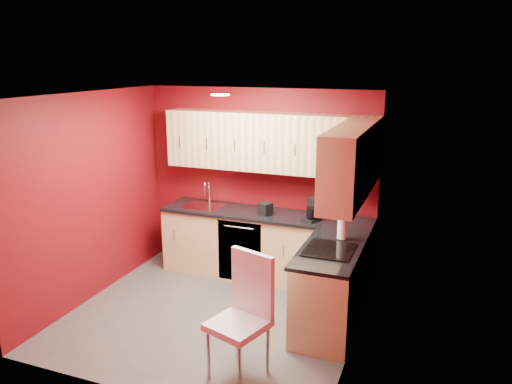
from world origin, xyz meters
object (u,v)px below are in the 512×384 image
Objects in this scene: coffee_maker at (312,210)px; paper_towel at (342,228)px; microwave at (344,182)px; dining_chair at (238,318)px; sink at (204,203)px; napkin_holder at (265,209)px.

coffee_maker is 0.72m from paper_towel.
microwave is 0.74m from paper_towel.
paper_towel is at bearing 85.04° from dining_chair.
dining_chair is at bearing -121.82° from microwave.
coffee_maker reaches higher than paper_towel.
microwave reaches higher than sink.
coffee_maker is at bearing 121.32° from microwave.
coffee_maker is (1.54, -0.10, 0.10)m from sink.
napkin_holder is at bearing 120.99° from dining_chair.
coffee_maker is 1.12× the size of paper_towel.
paper_towel is at bearing -25.81° from napkin_holder.
sink is at bearing 162.99° from paper_towel.
microwave reaches higher than napkin_holder.
coffee_maker reaches higher than dining_chair.
coffee_maker is 0.24× the size of dining_chair.
coffee_maker is 2.08m from dining_chair.
coffee_maker is at bearing -0.94° from napkin_holder.
paper_towel is (2.03, -0.62, 0.09)m from sink.
dining_chair is (1.40, -2.12, -0.36)m from sink.
paper_towel is at bearing 99.19° from microwave.
napkin_holder is 0.64× the size of paper_towel.
microwave is at bearing -25.60° from sink.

